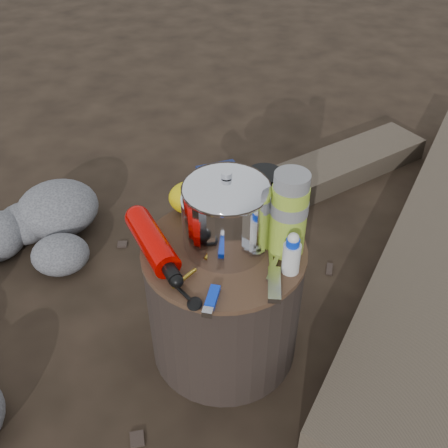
{
  "coord_description": "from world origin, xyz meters",
  "views": [
    {
      "loc": [
        0.05,
        -1.01,
        1.3
      ],
      "look_at": [
        0.0,
        0.0,
        0.48
      ],
      "focal_mm": 41.59,
      "sensor_mm": 36.0,
      "label": 1
    }
  ],
  "objects_px": {
    "fuel_bottle": "(152,242)",
    "thermos": "(289,214)",
    "log_main": "(445,239)",
    "camping_pot": "(226,213)",
    "travel_mug": "(264,194)",
    "stump": "(224,301)"
  },
  "relations": [
    {
      "from": "camping_pot",
      "to": "thermos",
      "type": "relative_size",
      "value": 0.94
    },
    {
      "from": "log_main",
      "to": "travel_mug",
      "type": "distance_m",
      "value": 0.83
    },
    {
      "from": "log_main",
      "to": "camping_pot",
      "type": "height_order",
      "value": "camping_pot"
    },
    {
      "from": "log_main",
      "to": "thermos",
      "type": "xyz_separation_m",
      "value": [
        -0.61,
        -0.44,
        0.43
      ]
    },
    {
      "from": "camping_pot",
      "to": "travel_mug",
      "type": "bearing_deg",
      "value": 55.42
    },
    {
      "from": "thermos",
      "to": "fuel_bottle",
      "type": "bearing_deg",
      "value": -175.25
    },
    {
      "from": "log_main",
      "to": "fuel_bottle",
      "type": "distance_m",
      "value": 1.12
    },
    {
      "from": "log_main",
      "to": "travel_mug",
      "type": "bearing_deg",
      "value": -130.94
    },
    {
      "from": "thermos",
      "to": "travel_mug",
      "type": "bearing_deg",
      "value": 111.66
    },
    {
      "from": "fuel_bottle",
      "to": "stump",
      "type": "bearing_deg",
      "value": -23.09
    },
    {
      "from": "thermos",
      "to": "travel_mug",
      "type": "xyz_separation_m",
      "value": [
        -0.06,
        0.15,
        -0.05
      ]
    },
    {
      "from": "fuel_bottle",
      "to": "travel_mug",
      "type": "bearing_deg",
      "value": 1.65
    },
    {
      "from": "camping_pot",
      "to": "travel_mug",
      "type": "xyz_separation_m",
      "value": [
        0.1,
        0.14,
        -0.04
      ]
    },
    {
      "from": "stump",
      "to": "fuel_bottle",
      "type": "distance_m",
      "value": 0.3
    },
    {
      "from": "thermos",
      "to": "stump",
      "type": "bearing_deg",
      "value": -177.83
    },
    {
      "from": "stump",
      "to": "thermos",
      "type": "xyz_separation_m",
      "value": [
        0.16,
        0.01,
        0.31
      ]
    },
    {
      "from": "log_main",
      "to": "travel_mug",
      "type": "relative_size",
      "value": 14.32
    },
    {
      "from": "log_main",
      "to": "thermos",
      "type": "relative_size",
      "value": 8.57
    },
    {
      "from": "camping_pot",
      "to": "stump",
      "type": "bearing_deg",
      "value": -111.24
    },
    {
      "from": "thermos",
      "to": "log_main",
      "type": "bearing_deg",
      "value": 35.53
    },
    {
      "from": "fuel_bottle",
      "to": "thermos",
      "type": "distance_m",
      "value": 0.35
    },
    {
      "from": "camping_pot",
      "to": "fuel_bottle",
      "type": "bearing_deg",
      "value": -169.13
    }
  ]
}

